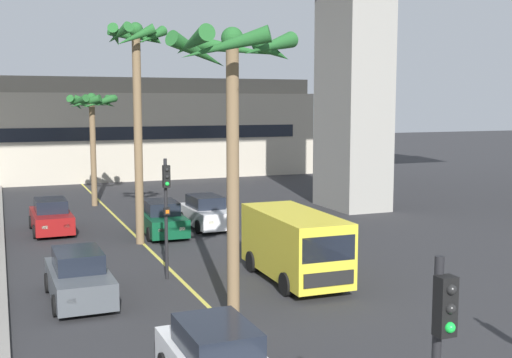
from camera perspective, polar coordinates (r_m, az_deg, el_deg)
lane_stripe_center at (r=25.55m, az=-8.37°, el=-7.11°), size 0.14×56.00×0.01m
pier_building_backdrop at (r=53.91m, az=-15.70°, el=4.23°), size 38.65×8.04×8.00m
car_queue_front at (r=20.94m, az=-15.32°, el=-8.37°), size 1.88×4.13×1.56m
car_queue_third at (r=32.06m, az=-17.58°, el=-3.21°), size 1.90×4.13×1.56m
car_queue_fourth at (r=31.80m, az=-4.41°, el=-2.99°), size 1.94×4.15×1.56m
car_queue_fifth at (r=30.29m, az=-8.29°, el=-3.53°), size 1.93×4.15×1.56m
delivery_van at (r=22.29m, az=3.40°, el=-5.72°), size 2.23×5.28×2.36m
traffic_light_median_far at (r=22.33m, az=-7.90°, el=-2.02°), size 0.24×0.37×4.20m
palm_tree_near_median at (r=28.06m, az=-10.48°, el=9.45°), size 2.61×2.71×9.43m
palm_tree_mid_median at (r=39.07m, az=-14.24°, el=5.83°), size 3.00×3.00×6.64m
palm_tree_far_median at (r=17.51m, az=-2.12°, el=8.59°), size 3.48×3.59×8.09m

